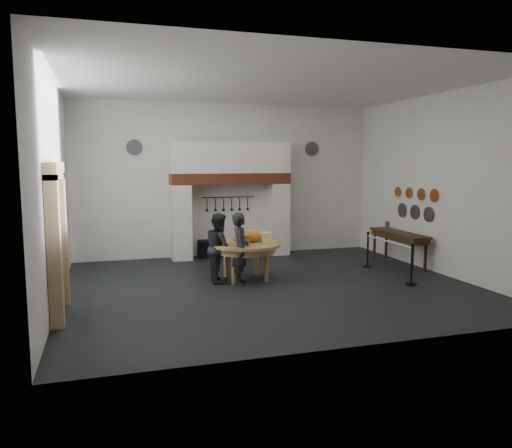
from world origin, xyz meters
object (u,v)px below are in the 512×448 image
object	(u,v)px
work_table	(246,244)
visitor_near	(240,249)
iron_range	(230,248)
barrier_post_far	(368,251)
barrier_post_near	(412,266)
side_table	(399,233)
visitor_far	(219,247)

from	to	relation	value
work_table	visitor_near	world-z (taller)	visitor_near
iron_range	barrier_post_far	size ratio (longest dim) A/B	2.11
barrier_post_near	visitor_near	bearing A→B (deg)	161.86
work_table	barrier_post_far	bearing A→B (deg)	5.56
side_table	iron_range	bearing A→B (deg)	147.98
work_table	barrier_post_near	distance (m)	3.87
work_table	visitor_far	bearing A→B (deg)	-176.29
visitor_far	barrier_post_near	bearing A→B (deg)	-110.96
barrier_post_far	iron_range	bearing A→B (deg)	139.86
work_table	side_table	size ratio (longest dim) A/B	0.76
work_table	barrier_post_near	bearing A→B (deg)	-25.55
side_table	barrier_post_far	bearing A→B (deg)	-176.18
iron_range	barrier_post_far	bearing A→B (deg)	-40.14
side_table	visitor_far	bearing A→B (deg)	-175.01
visitor_near	visitor_far	bearing A→B (deg)	58.84
visitor_far	side_table	world-z (taller)	visitor_far
work_table	side_table	distance (m)	4.48
work_table	barrier_post_near	world-z (taller)	barrier_post_near
iron_range	barrier_post_near	xyz separation A→B (m)	(3.12, -4.63, 0.20)
iron_range	side_table	bearing A→B (deg)	-32.02
visitor_near	side_table	world-z (taller)	visitor_near
visitor_far	side_table	size ratio (longest dim) A/B	0.74
side_table	visitor_near	bearing A→B (deg)	-169.81
side_table	barrier_post_near	size ratio (longest dim) A/B	2.44
visitor_near	barrier_post_far	xyz separation A→B (m)	(3.72, 0.78, -0.38)
visitor_near	visitor_far	distance (m)	0.57
iron_range	visitor_near	bearing A→B (deg)	-100.05
visitor_far	barrier_post_far	size ratio (longest dim) A/B	1.80
barrier_post_far	visitor_near	bearing A→B (deg)	-168.16
iron_range	side_table	distance (m)	4.88
iron_range	barrier_post_near	world-z (taller)	barrier_post_near
iron_range	work_table	bearing A→B (deg)	-96.85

